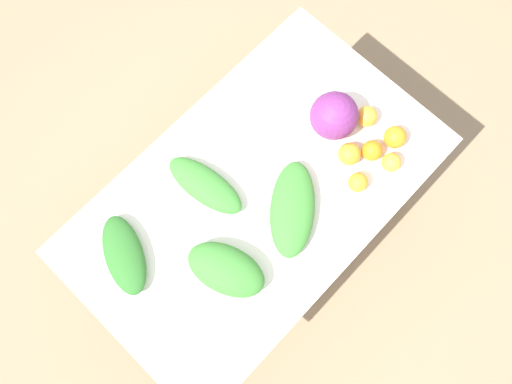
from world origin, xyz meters
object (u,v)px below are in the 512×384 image
orange_0 (391,162)px  orange_1 (395,137)px  greens_bunch_dandelion (292,209)px  orange_3 (358,182)px  greens_bunch_kale (124,255)px  orange_4 (349,154)px  cabbage_purple (334,116)px  orange_5 (367,116)px  greens_bunch_beet_tops (205,185)px  greens_bunch_chard (226,269)px  orange_2 (372,151)px

orange_0 → orange_1: 0.10m
greens_bunch_dandelion → orange_3: greens_bunch_dandelion is taller
greens_bunch_dandelion → orange_1: 0.46m
greens_bunch_kale → orange_4: 0.86m
cabbage_purple → orange_3: (0.11, 0.22, -0.05)m
orange_5 → greens_bunch_beet_tops: bearing=-22.2°
cabbage_purple → greens_bunch_kale: bearing=-12.3°
greens_bunch_dandelion → orange_5: (-0.44, -0.04, -0.00)m
greens_bunch_dandelion → orange_3: (-0.23, 0.10, -0.00)m
greens_bunch_beet_tops → orange_5: bearing=157.8°
cabbage_purple → greens_bunch_dandelion: (0.34, 0.12, -0.05)m
greens_bunch_chard → greens_bunch_dandelion: (-0.31, 0.02, -0.01)m
greens_bunch_beet_tops → orange_0: orange_0 is taller
greens_bunch_chard → orange_1: greens_bunch_chard is taller
orange_0 → orange_1: orange_1 is taller
greens_bunch_beet_tops → orange_3: bearing=134.8°
greens_bunch_dandelion → orange_2: bearing=170.3°
orange_2 → greens_bunch_kale: bearing=-22.8°
greens_bunch_beet_tops → greens_bunch_kale: (0.36, -0.02, 0.00)m
cabbage_purple → greens_bunch_dandelion: size_ratio=0.50×
orange_1 → orange_5: 0.13m
greens_bunch_chard → orange_4: bearing=177.3°
orange_2 → orange_3: 0.13m
orange_3 → orange_4: 0.11m
greens_bunch_beet_tops → greens_bunch_kale: greens_bunch_kale is taller
cabbage_purple → orange_5: bearing=142.5°
cabbage_purple → orange_2: cabbage_purple is taller
cabbage_purple → orange_2: 0.19m
cabbage_purple → orange_3: 0.25m
orange_0 → orange_3: 0.14m
greens_bunch_dandelion → orange_0: greens_bunch_dandelion is taller
greens_bunch_chard → orange_0: size_ratio=3.94×
greens_bunch_chard → orange_5: size_ratio=3.57×
greens_bunch_dandelion → orange_1: size_ratio=4.19×
orange_0 → orange_4: orange_4 is taller
greens_bunch_chard → orange_5: 0.75m
cabbage_purple → orange_5: cabbage_purple is taller
orange_3 → orange_4: (-0.06, -0.09, 0.01)m
orange_4 → orange_5: size_ratio=1.07×
greens_bunch_kale → orange_4: (-0.80, 0.31, 0.01)m
greens_bunch_chard → greens_bunch_dandelion: greens_bunch_chard is taller
greens_bunch_beet_tops → orange_4: 0.52m
orange_1 → orange_2: (0.10, -0.03, -0.00)m
greens_bunch_beet_tops → cabbage_purple: bearing=161.7°
greens_bunch_chard → greens_bunch_beet_tops: size_ratio=0.89×
greens_bunch_dandelion → orange_2: 0.36m
greens_bunch_beet_tops → orange_0: size_ratio=4.45×
orange_3 → orange_5: orange_5 is taller
cabbage_purple → orange_4: cabbage_purple is taller
greens_bunch_dandelion → orange_2: size_ratio=4.56×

